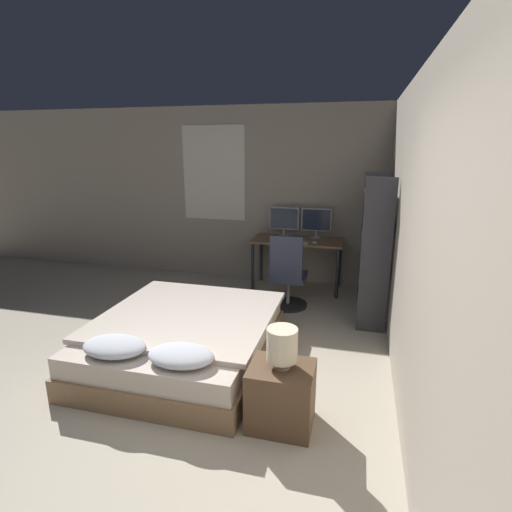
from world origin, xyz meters
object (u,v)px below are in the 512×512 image
(nightstand, at_px, (281,396))
(keyboard, at_px, (295,242))
(bookshelf, at_px, (376,243))
(bedside_lamp, at_px, (282,345))
(bed, at_px, (184,339))
(monitor_right, at_px, (316,221))
(office_chair, at_px, (288,279))
(computer_mouse, at_px, (315,243))
(desk, at_px, (297,246))
(monitor_left, at_px, (284,220))

(nightstand, distance_m, keyboard, 2.96)
(bookshelf, bearing_deg, bedside_lamp, -107.73)
(bed, bearing_deg, keyboard, 70.91)
(nightstand, bearing_deg, bed, 147.88)
(nightstand, height_order, bookshelf, bookshelf)
(monitor_right, bearing_deg, nightstand, -87.89)
(office_chair, bearing_deg, keyboard, 89.87)
(computer_mouse, xyz_separation_m, office_chair, (-0.28, -0.57, -0.38))
(bed, relative_size, nightstand, 3.90)
(monitor_right, bearing_deg, bed, -111.05)
(bedside_lamp, xyz_separation_m, keyboard, (-0.37, 2.89, 0.09))
(monitor_right, xyz_separation_m, office_chair, (-0.25, -0.99, -0.62))
(desk, xyz_separation_m, keyboard, (-0.00, -0.21, 0.11))
(monitor_left, bearing_deg, bed, -101.10)
(bed, height_order, office_chair, office_chair)
(keyboard, bearing_deg, office_chair, -90.13)
(desk, relative_size, monitor_left, 2.97)
(keyboard, relative_size, computer_mouse, 5.29)
(bedside_lamp, height_order, bookshelf, bookshelf)
(bed, relative_size, monitor_left, 4.33)
(computer_mouse, bearing_deg, bed, -115.27)
(bed, xyz_separation_m, desk, (0.76, 2.39, 0.43))
(keyboard, bearing_deg, monitor_right, 59.56)
(desk, relative_size, computer_mouse, 19.05)
(bed, height_order, monitor_left, monitor_left)
(keyboard, distance_m, computer_mouse, 0.28)
(bed, relative_size, bedside_lamp, 6.16)
(office_chair, relative_size, bookshelf, 0.57)
(keyboard, relative_size, office_chair, 0.37)
(bedside_lamp, bearing_deg, monitor_right, 92.11)
(nightstand, bearing_deg, monitor_right, 92.11)
(bedside_lamp, xyz_separation_m, bookshelf, (0.70, 2.20, 0.31))
(bed, bearing_deg, office_chair, 64.94)
(monitor_left, height_order, office_chair, monitor_left)
(monitor_left, relative_size, monitor_right, 1.00)
(desk, height_order, office_chair, office_chair)
(desk, distance_m, monitor_left, 0.48)
(nightstand, relative_size, computer_mouse, 7.11)
(computer_mouse, bearing_deg, desk, 143.05)
(bedside_lamp, bearing_deg, desk, 96.76)
(desk, relative_size, monitor_right, 2.97)
(monitor_left, distance_m, office_chair, 1.19)
(nightstand, bearing_deg, computer_mouse, 91.82)
(monitor_right, bearing_deg, desk, -139.38)
(desk, bearing_deg, bed, -107.54)
(bedside_lamp, bearing_deg, keyboard, 97.24)
(monitor_left, bearing_deg, bookshelf, -40.13)
(nightstand, distance_m, office_chair, 2.35)
(monitor_right, height_order, keyboard, monitor_right)
(computer_mouse, height_order, bookshelf, bookshelf)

